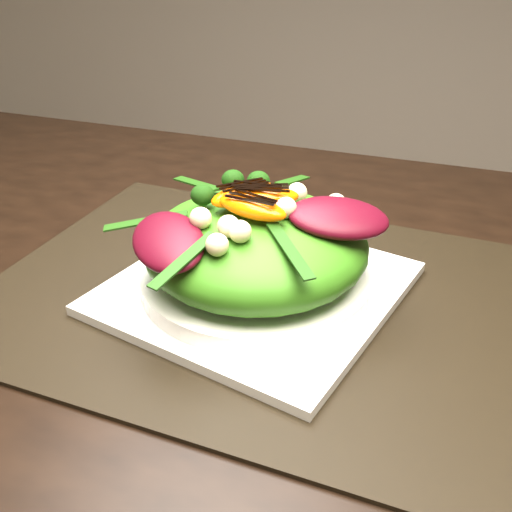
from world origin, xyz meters
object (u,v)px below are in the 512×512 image
(placemat, at_px, (256,294))
(plate_base, at_px, (256,288))
(orange_segment, at_px, (250,193))
(salad_bowl, at_px, (256,276))
(lettuce_mound, at_px, (256,245))
(dining_table, at_px, (84,276))

(placemat, relative_size, plate_base, 2.04)
(placemat, xyz_separation_m, orange_segment, (-0.01, 0.01, 0.10))
(plate_base, bearing_deg, placemat, 0.00)
(placemat, bearing_deg, orange_segment, 128.55)
(plate_base, bearing_deg, salad_bowl, 180.00)
(salad_bowl, bearing_deg, placemat, 0.00)
(lettuce_mound, relative_size, orange_segment, 3.30)
(plate_base, bearing_deg, orange_segment, 128.55)
(dining_table, relative_size, plate_base, 6.06)
(salad_bowl, distance_m, lettuce_mound, 0.04)
(lettuce_mound, bearing_deg, salad_bowl, 180.00)
(dining_table, xyz_separation_m, plate_base, (0.21, -0.00, 0.03))
(placemat, distance_m, salad_bowl, 0.02)
(placemat, xyz_separation_m, lettuce_mound, (-0.00, 0.00, 0.06))
(orange_segment, bearing_deg, plate_base, -51.45)
(dining_table, distance_m, placemat, 0.21)
(dining_table, relative_size, salad_bowl, 6.91)
(placemat, height_order, salad_bowl, salad_bowl)
(salad_bowl, height_order, lettuce_mound, lettuce_mound)
(dining_table, height_order, plate_base, dining_table)
(dining_table, bearing_deg, orange_segment, 4.00)
(lettuce_mound, bearing_deg, orange_segment, 128.55)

